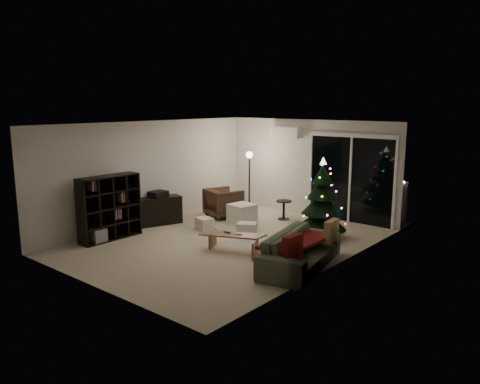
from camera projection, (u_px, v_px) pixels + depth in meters
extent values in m
plane|color=beige|center=(227.00, 242.00, 10.01)|extent=(6.50, 6.50, 0.00)
plane|color=white|center=(227.00, 124.00, 9.54)|extent=(6.50, 6.50, 0.00)
cube|color=silver|center=(309.00, 168.00, 12.23)|extent=(5.00, 0.02, 2.50)
cube|color=silver|center=(90.00, 212.00, 7.33)|extent=(5.00, 0.02, 2.50)
cube|color=silver|center=(150.00, 173.00, 11.35)|extent=(0.02, 6.50, 2.50)
cube|color=silver|center=(334.00, 200.00, 8.20)|extent=(0.02, 6.50, 2.50)
cube|color=black|center=(351.00, 180.00, 11.49)|extent=(2.20, 0.02, 2.10)
cube|color=white|center=(285.00, 132.00, 12.41)|extent=(0.90, 0.22, 0.28)
cube|color=#3F3833|center=(358.00, 220.00, 12.09)|extent=(2.60, 1.00, 0.10)
cube|color=white|center=(366.00, 196.00, 12.29)|extent=(2.20, 0.06, 1.00)
cube|color=black|center=(159.00, 211.00, 11.38)|extent=(0.74, 1.16, 0.68)
cube|color=black|center=(158.00, 194.00, 11.30)|extent=(0.34, 0.41, 0.14)
imported|color=brown|center=(224.00, 203.00, 12.11)|extent=(1.03, 1.04, 0.75)
cube|color=silver|center=(242.00, 214.00, 11.42)|extent=(0.61, 0.61, 0.50)
cube|color=white|center=(204.00, 224.00, 10.90)|extent=(0.47, 0.41, 0.29)
cube|color=white|center=(247.00, 229.00, 10.42)|extent=(0.53, 0.49, 0.30)
cylinder|color=black|center=(284.00, 210.00, 11.86)|extent=(0.44, 0.44, 0.49)
cylinder|color=black|center=(249.00, 184.00, 12.44)|extent=(0.26, 0.26, 1.60)
imported|color=#424C37|center=(301.00, 250.00, 8.42)|extent=(1.29, 2.31, 0.64)
cube|color=#64120C|center=(296.00, 241.00, 8.46)|extent=(0.68, 1.57, 0.05)
cube|color=olive|center=(332.00, 231.00, 8.70)|extent=(0.16, 0.43, 0.42)
cube|color=#64120C|center=(293.00, 247.00, 7.72)|extent=(0.15, 0.43, 0.42)
cube|color=black|center=(227.00, 232.00, 9.33)|extent=(0.15, 0.04, 0.02)
cube|color=slate|center=(239.00, 234.00, 9.21)|extent=(0.14, 0.08, 0.02)
cone|color=black|center=(322.00, 198.00, 10.14)|extent=(1.29, 1.29, 1.78)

